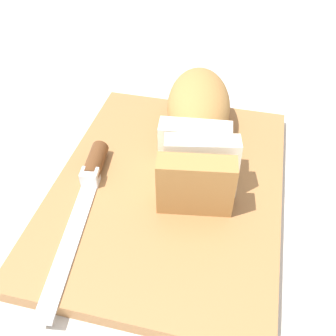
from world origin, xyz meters
TOP-DOWN VIEW (x-y plane):
  - ground_plane at (0.00, 0.00)m, footprint 3.00×3.00m
  - cutting_board at (0.00, 0.00)m, footprint 0.43×0.33m
  - bread_loaf at (-0.09, 0.03)m, footprint 0.30×0.13m
  - bread_knife at (0.02, -0.11)m, footprint 0.27×0.05m
  - crumb_near_knife at (-0.02, 0.03)m, footprint 0.01×0.01m
  - crumb_near_loaf at (-0.03, 0.03)m, footprint 0.00×0.00m

SIDE VIEW (x-z plane):
  - ground_plane at x=0.00m, z-range 0.00..0.00m
  - cutting_board at x=0.00m, z-range 0.00..0.02m
  - crumb_near_loaf at x=-0.03m, z-range 0.02..0.02m
  - crumb_near_knife at x=-0.02m, z-range 0.02..0.03m
  - bread_knife at x=0.02m, z-range 0.02..0.04m
  - bread_loaf at x=-0.09m, z-range 0.02..0.11m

